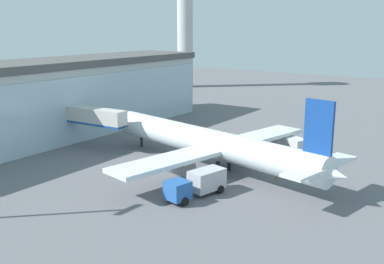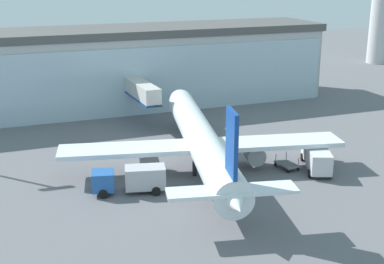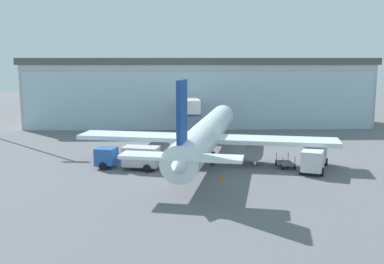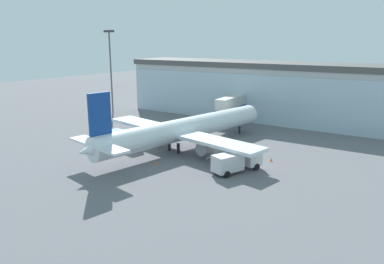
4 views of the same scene
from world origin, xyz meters
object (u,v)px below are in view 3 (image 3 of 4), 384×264
catering_truck (130,156)px  safety_cone_wingtip (316,155)px  fuel_truck (314,158)px  baggage_cart (285,163)px  airplane (207,135)px  jet_bridge (191,106)px  safety_cone_nose (222,177)px

catering_truck → safety_cone_wingtip: size_ratio=13.79×
catering_truck → fuel_truck: (20.90, -0.31, 0.00)m
fuel_truck → baggage_cart: bearing=86.4°
airplane → baggage_cart: airplane is taller
jet_bridge → safety_cone_nose: bearing=-177.6°
fuel_truck → safety_cone_wingtip: (2.10, 6.98, -1.19)m
fuel_truck → catering_truck: bearing=109.7°
catering_truck → safety_cone_nose: bearing=168.6°
jet_bridge → safety_cone_wingtip: 24.73m
jet_bridge → baggage_cart: bearing=-159.2°
catering_truck → safety_cone_wingtip: catering_truck is taller
jet_bridge → airplane: size_ratio=0.33×
safety_cone_wingtip → baggage_cart: bearing=-131.9°
fuel_truck → baggage_cart: size_ratio=2.53×
fuel_truck → baggage_cart: fuel_truck is taller
airplane → fuel_truck: bearing=-100.7°
fuel_truck → safety_cone_nose: 11.36m
airplane → baggage_cart: (9.11, -3.14, -2.79)m
fuel_truck → safety_cone_wingtip: size_ratio=13.83×
airplane → fuel_truck: size_ratio=4.96×
jet_bridge → catering_truck: 25.68m
airplane → catering_truck: (-8.82, -4.16, -1.82)m
airplane → safety_cone_nose: bearing=-160.4°
jet_bridge → safety_cone_wingtip: bearing=-142.5°
airplane → safety_cone_wingtip: size_ratio=68.57×
airplane → baggage_cart: bearing=-99.4°
airplane → safety_cone_nose: 9.02m
safety_cone_wingtip → safety_cone_nose: bearing=-139.4°
jet_bridge → safety_cone_wingtip: jet_bridge is taller
catering_truck → baggage_cart: (17.93, 1.02, -0.97)m
jet_bridge → fuel_truck: size_ratio=1.64×
jet_bridge → fuel_truck: bearing=-155.0°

